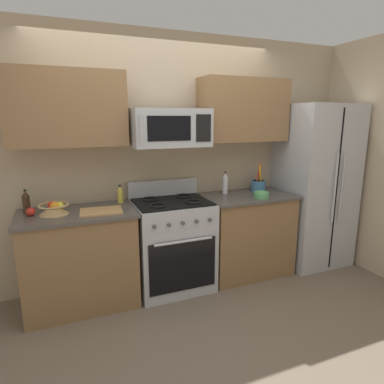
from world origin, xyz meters
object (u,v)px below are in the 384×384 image
utensil_crock (258,185)px  prep_bowl (261,195)px  apple_loose (31,212)px  refrigerator (314,186)px  cutting_board (101,211)px  bottle_soy (26,202)px  bottle_vinegar (225,184)px  range_oven (172,243)px  bottle_oil (120,195)px  fruit_basket (54,208)px  microwave (170,128)px

utensil_crock → prep_bowl: (-0.15, -0.29, -0.04)m
apple_loose → refrigerator: bearing=-0.7°
cutting_board → bottle_soy: size_ratio=1.78×
utensil_crock → apple_loose: (-2.37, -0.10, -0.04)m
utensil_crock → apple_loose: size_ratio=4.47×
utensil_crock → bottle_vinegar: bearing=176.9°
range_oven → bottle_oil: 0.73m
fruit_basket → bottle_oil: 0.64m
range_oven → utensil_crock: 1.22m
apple_loose → bottle_oil: 0.82m
refrigerator → bottle_vinegar: size_ratio=7.58×
apple_loose → bottle_soy: size_ratio=0.36×
bottle_oil → bottle_soy: (-0.84, -0.02, 0.01)m
microwave → fruit_basket: (-1.09, -0.02, -0.68)m
fruit_basket → microwave: bearing=1.0°
cutting_board → prep_bowl: (1.65, -0.08, 0.02)m
microwave → bottle_oil: bearing=160.9°
microwave → range_oven: bearing=-90.0°
utensil_crock → bottle_oil: (-1.57, 0.07, 0.01)m
utensil_crock → prep_bowl: utensil_crock is taller
prep_bowl → bottle_soy: bearing=171.6°
refrigerator → microwave: 1.92m
refrigerator → cutting_board: refrigerator is taller
microwave → apple_loose: 1.45m
bottle_soy → utensil_crock: bearing=-1.1°
utensil_crock → cutting_board: (-1.80, -0.21, -0.07)m
apple_loose → prep_bowl: size_ratio=0.46×
bottle_oil → prep_bowl: size_ratio=1.10×
refrigerator → microwave: refrigerator is taller
range_oven → microwave: 1.17m
microwave → cutting_board: size_ratio=2.02×
range_oven → bottle_oil: size_ratio=6.08×
bottle_oil → prep_bowl: bottle_oil is taller
fruit_basket → utensil_crock: bearing=3.0°
apple_loose → bottle_soy: bearing=105.2°
bottle_soy → cutting_board: bearing=-22.3°
refrigerator → cutting_board: size_ratio=5.15×
cutting_board → bottle_oil: (0.22, 0.27, 0.07)m
apple_loose → utensil_crock: bearing=2.5°
fruit_basket → apple_loose: 0.19m
range_oven → refrigerator: refrigerator is taller
cutting_board → bottle_soy: bearing=157.7°
refrigerator → utensil_crock: (-0.69, 0.14, 0.04)m
bottle_soy → prep_bowl: 2.29m
bottle_soy → bottle_vinegar: bearing=-0.7°
utensil_crock → bottle_oil: bearing=177.6°
range_oven → bottle_vinegar: bearing=12.2°
refrigerator → apple_loose: refrigerator is taller
cutting_board → refrigerator: bearing=1.5°
range_oven → prep_bowl: range_oven is taller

